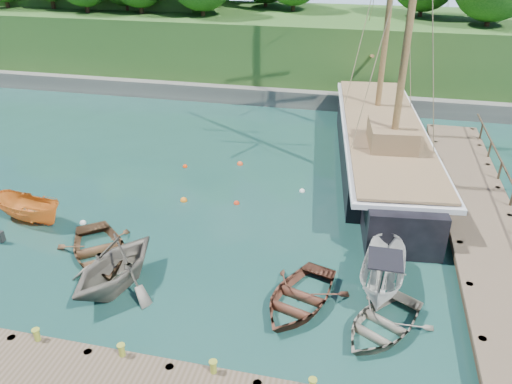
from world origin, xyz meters
TOP-DOWN VIEW (x-y plane):
  - ground at (0.00, 0.00)m, footprint 160.00×160.00m
  - dock_east at (11.50, 7.00)m, footprint 3.20×24.00m
  - bollard_0 at (-4.00, -5.10)m, footprint 0.26×0.26m
  - bollard_1 at (-1.00, -5.10)m, footprint 0.26×0.26m
  - rowboat_0 at (-4.78, 0.30)m, footprint 5.34×5.56m
  - rowboat_1 at (-3.19, -1.28)m, footprint 4.74×5.18m
  - rowboat_2 at (3.96, -0.75)m, footprint 4.15×4.94m
  - rowboat_3 at (7.00, -1.48)m, footprint 4.35×4.74m
  - motorboat_orange at (-9.52, 2.36)m, footprint 4.09×2.22m
  - cabin_boat_white at (7.00, 0.86)m, footprint 2.12×4.51m
  - schooner at (6.80, 12.86)m, footprint 6.75×26.19m
  - mooring_buoy_0 at (-6.97, 2.69)m, footprint 0.31×0.31m
  - mooring_buoy_1 at (-3.05, 5.90)m, footprint 0.37×0.37m
  - mooring_buoy_2 at (-0.30, 6.21)m, footprint 0.30×0.30m
  - mooring_buoy_3 at (2.79, 8.30)m, footprint 0.30×0.30m
  - mooring_buoy_4 at (-4.43, 9.86)m, footprint 0.28×0.28m
  - mooring_buoy_5 at (-1.34, 10.92)m, footprint 0.36×0.36m
  - headland at (-12.88, 31.36)m, footprint 51.00×19.31m

SIDE VIEW (x-z plane):
  - ground at x=0.00m, z-range 0.00..0.00m
  - bollard_0 at x=-4.00m, z-range -0.23..0.23m
  - bollard_1 at x=-1.00m, z-range -0.23..0.23m
  - rowboat_0 at x=-4.78m, z-range -0.47..0.47m
  - rowboat_1 at x=-3.19m, z-range -1.16..1.16m
  - rowboat_2 at x=3.96m, z-range -0.44..0.44m
  - rowboat_3 at x=7.00m, z-range -0.40..0.40m
  - motorboat_orange at x=-9.52m, z-range -0.75..0.75m
  - cabin_boat_white at x=7.00m, z-range -0.84..0.84m
  - mooring_buoy_0 at x=-6.97m, z-range -0.15..0.15m
  - mooring_buoy_1 at x=-3.05m, z-range -0.18..0.18m
  - mooring_buoy_2 at x=-0.30m, z-range -0.15..0.15m
  - mooring_buoy_3 at x=2.79m, z-range -0.15..0.15m
  - mooring_buoy_4 at x=-4.43m, z-range -0.14..0.14m
  - mooring_buoy_5 at x=-1.34m, z-range -0.18..0.18m
  - dock_east at x=11.50m, z-range -0.12..0.98m
  - schooner at x=6.80m, z-range -8.43..10.54m
  - headland at x=-12.88m, z-range -0.91..11.99m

